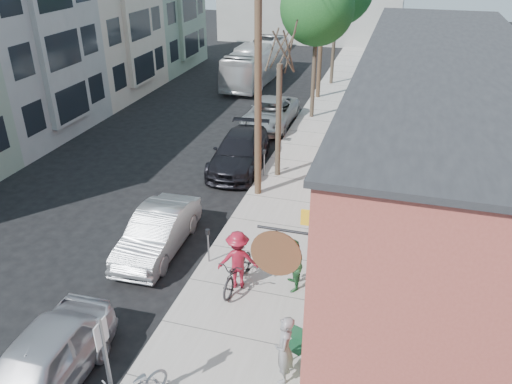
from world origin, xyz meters
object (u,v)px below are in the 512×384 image
(tree_bare, at_px, (278,122))
(car_3, at_px, (270,113))
(patron_grey, at_px, (284,350))
(car_0, at_px, (38,369))
(car_2, at_px, (239,151))
(patron_green, at_px, (292,265))
(utility_pole_near, at_px, (257,68))
(sign_post, at_px, (106,359))
(cyclist, at_px, (238,260))
(parking_meter_far, at_px, (264,158))
(patio_chair_a, at_px, (297,346))
(bus, at_px, (257,62))
(tree_leafy_mid, at_px, (317,8))
(car_1, at_px, (158,232))
(parking_meter_near, at_px, (208,240))

(tree_bare, xyz_separation_m, car_3, (-2.05, 6.54, -1.90))
(patron_grey, relative_size, car_0, 0.40)
(car_2, bearing_deg, patron_green, -66.63)
(utility_pole_near, xyz_separation_m, car_2, (-1.59, 2.62, -4.62))
(sign_post, height_order, cyclist, sign_post)
(sign_post, bearing_deg, parking_meter_far, 90.44)
(utility_pole_near, distance_m, cyclist, 7.59)
(patio_chair_a, xyz_separation_m, patron_green, (-0.74, 2.78, 0.41))
(bus, bearing_deg, car_3, -68.08)
(tree_leafy_mid, xyz_separation_m, cyclist, (0.78, -16.54, -5.16))
(parking_meter_far, height_order, utility_pole_near, utility_pole_near)
(patron_grey, xyz_separation_m, bus, (-8.48, 27.05, 0.29))
(patio_chair_a, distance_m, cyclist, 3.45)
(patron_grey, bearing_deg, sign_post, -68.33)
(patron_green, bearing_deg, car_3, 178.67)
(patio_chair_a, height_order, bus, bus)
(utility_pole_near, bearing_deg, sign_post, -90.20)
(cyclist, xyz_separation_m, bus, (-6.29, 23.89, 0.28))
(tree_bare, bearing_deg, car_2, 162.27)
(cyclist, distance_m, car_0, 6.05)
(tree_leafy_mid, height_order, cyclist, tree_leafy_mid)
(sign_post, distance_m, bus, 29.54)
(parking_meter_far, xyz_separation_m, tree_leafy_mid, (0.55, 8.69, 5.28))
(car_1, bearing_deg, car_3, 85.77)
(sign_post, relative_size, car_1, 0.62)
(car_0, bearing_deg, bus, 94.39)
(parking_meter_near, relative_size, car_1, 0.28)
(sign_post, height_order, car_3, sign_post)
(parking_meter_near, relative_size, car_2, 0.23)
(utility_pole_near, xyz_separation_m, car_3, (-1.64, 8.52, -4.66))
(car_3, bearing_deg, car_2, -89.44)
(sign_post, bearing_deg, patron_green, 62.77)
(sign_post, distance_m, car_2, 14.10)
(patron_grey, distance_m, car_0, 5.80)
(tree_leafy_mid, height_order, bus, tree_leafy_mid)
(patron_grey, height_order, bus, bus)
(sign_post, relative_size, bus, 0.28)
(parking_meter_near, distance_m, car_3, 13.81)
(sign_post, xyz_separation_m, bus, (-5.06, 29.10, -0.45))
(parking_meter_far, height_order, tree_leafy_mid, tree_leafy_mid)
(parking_meter_far, relative_size, tree_leafy_mid, 0.15)
(car_1, height_order, car_3, car_3)
(parking_meter_near, height_order, bus, bus)
(car_1, bearing_deg, parking_meter_far, 70.96)
(bus, bearing_deg, patron_green, -70.09)
(tree_leafy_mid, distance_m, patron_grey, 20.59)
(car_2, bearing_deg, parking_meter_far, -36.33)
(utility_pole_near, bearing_deg, parking_meter_far, 94.70)
(patron_green, relative_size, bus, 0.17)
(car_2, xyz_separation_m, car_3, (-0.05, 5.90, -0.04))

